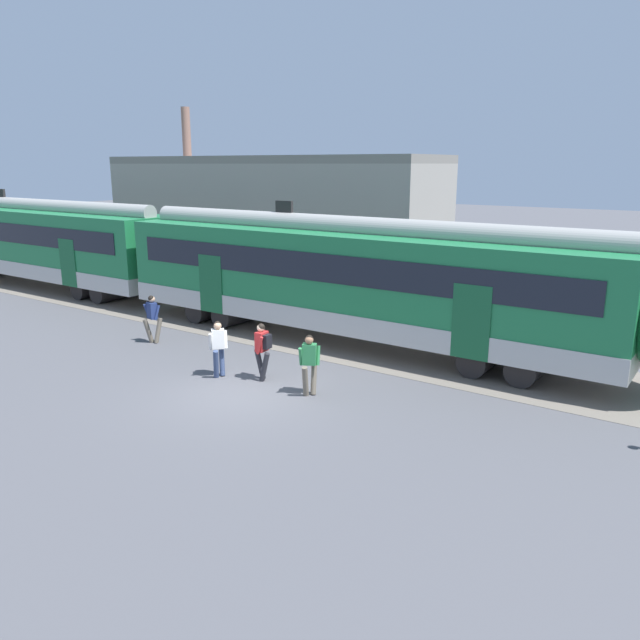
{
  "coord_description": "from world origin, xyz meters",
  "views": [
    {
      "loc": [
        10.67,
        -11.75,
        5.98
      ],
      "look_at": [
        0.69,
        2.6,
        1.6
      ],
      "focal_mm": 35.0,
      "sensor_mm": 36.0,
      "label": 1
    }
  ],
  "objects_px": {
    "commuter_train": "(44,242)",
    "pedestrian_red": "(262,347)",
    "pedestrian_navy": "(152,316)",
    "pedestrian_green": "(310,359)",
    "pedestrian_white": "(218,344)"
  },
  "relations": [
    {
      "from": "pedestrian_navy",
      "to": "pedestrian_white",
      "type": "bearing_deg",
      "value": -16.54
    },
    {
      "from": "pedestrian_navy",
      "to": "pedestrian_red",
      "type": "height_order",
      "value": "same"
    },
    {
      "from": "pedestrian_navy",
      "to": "pedestrian_green",
      "type": "height_order",
      "value": "same"
    },
    {
      "from": "commuter_train",
      "to": "pedestrian_green",
      "type": "height_order",
      "value": "commuter_train"
    },
    {
      "from": "pedestrian_navy",
      "to": "pedestrian_white",
      "type": "relative_size",
      "value": 1.0
    },
    {
      "from": "pedestrian_navy",
      "to": "pedestrian_green",
      "type": "relative_size",
      "value": 1.0
    },
    {
      "from": "pedestrian_navy",
      "to": "pedestrian_red",
      "type": "bearing_deg",
      "value": -8.13
    },
    {
      "from": "pedestrian_navy",
      "to": "pedestrian_green",
      "type": "xyz_separation_m",
      "value": [
        7.33,
        -0.99,
        0.03
      ]
    },
    {
      "from": "pedestrian_navy",
      "to": "pedestrian_red",
      "type": "xyz_separation_m",
      "value": [
        5.55,
        -0.79,
        0.03
      ]
    },
    {
      "from": "commuter_train",
      "to": "pedestrian_green",
      "type": "bearing_deg",
      "value": -13.78
    },
    {
      "from": "pedestrian_red",
      "to": "pedestrian_navy",
      "type": "bearing_deg",
      "value": 171.87
    },
    {
      "from": "commuter_train",
      "to": "pedestrian_red",
      "type": "height_order",
      "value": "commuter_train"
    },
    {
      "from": "commuter_train",
      "to": "pedestrian_red",
      "type": "xyz_separation_m",
      "value": [
        17.89,
        -4.63,
        -1.26
      ]
    },
    {
      "from": "pedestrian_green",
      "to": "commuter_train",
      "type": "bearing_deg",
      "value": 166.22
    },
    {
      "from": "commuter_train",
      "to": "pedestrian_navy",
      "type": "xyz_separation_m",
      "value": [
        12.34,
        -3.84,
        -1.29
      ]
    }
  ]
}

